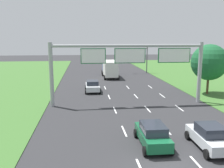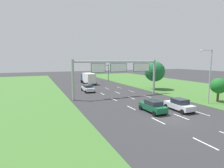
% 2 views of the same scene
% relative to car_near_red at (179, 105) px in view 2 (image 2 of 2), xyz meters
% --- Properties ---
extents(ground_plane, '(200.00, 200.00, 0.00)m').
position_rel_car_near_red_xyz_m(ground_plane, '(-3.54, -2.21, -0.82)').
color(ground_plane, '#2D2D30').
extents(grass_verge_right, '(24.00, 120.00, 0.06)m').
position_rel_car_near_red_xyz_m(grass_verge_right, '(17.46, 7.79, -0.79)').
color(grass_verge_right, '#3D6B2D').
rests_on(grass_verge_right, ground_plane).
extents(lane_dashes_inner_left, '(0.14, 44.40, 0.01)m').
position_rel_car_near_red_xyz_m(lane_dashes_inner_left, '(-5.29, 0.79, -0.82)').
color(lane_dashes_inner_left, white).
rests_on(lane_dashes_inner_left, ground_plane).
extents(lane_dashes_inner_right, '(0.14, 44.40, 0.01)m').
position_rel_car_near_red_xyz_m(lane_dashes_inner_right, '(-1.79, 0.79, -0.82)').
color(lane_dashes_inner_right, white).
rests_on(lane_dashes_inner_right, ground_plane).
extents(lane_dashes_slip, '(0.14, 44.40, 0.01)m').
position_rel_car_near_red_xyz_m(lane_dashes_slip, '(1.71, 0.79, -0.82)').
color(lane_dashes_slip, white).
rests_on(lane_dashes_slip, ground_plane).
extents(car_near_red, '(2.14, 4.26, 1.66)m').
position_rel_car_near_red_xyz_m(car_near_red, '(0.00, 0.00, 0.00)').
color(car_near_red, silver).
rests_on(car_near_red, ground_plane).
extents(car_lead_silver, '(2.14, 4.40, 1.56)m').
position_rel_car_near_red_xyz_m(car_lead_silver, '(-7.27, 19.38, -0.03)').
color(car_lead_silver, silver).
rests_on(car_lead_silver, ground_plane).
extents(car_mid_lane, '(2.01, 4.21, 1.61)m').
position_rel_car_near_red_xyz_m(car_mid_lane, '(-3.78, 0.81, 0.00)').
color(car_mid_lane, '#145633').
rests_on(car_mid_lane, ground_plane).
extents(box_truck, '(2.72, 8.29, 3.18)m').
position_rel_car_near_red_xyz_m(box_truck, '(-3.49, 32.27, 0.90)').
color(box_truck, navy).
rests_on(box_truck, ground_plane).
extents(sign_gantry, '(17.24, 0.44, 7.00)m').
position_rel_car_near_red_xyz_m(sign_gantry, '(-3.22, 12.04, 4.14)').
color(sign_gantry, '#9EA0A5').
rests_on(sign_gantry, ground_plane).
extents(traffic_light_mast, '(4.76, 0.49, 5.60)m').
position_rel_car_near_red_xyz_m(traffic_light_mast, '(3.16, 37.26, 3.04)').
color(traffic_light_mast, '#47494F').
rests_on(traffic_light_mast, ground_plane).
extents(street_lamp, '(2.61, 0.32, 8.50)m').
position_rel_car_near_red_xyz_m(street_lamp, '(6.69, 1.01, 4.25)').
color(street_lamp, '#9EA0A5').
rests_on(street_lamp, ground_plane).
extents(roadside_tree_near, '(2.53, 2.53, 3.97)m').
position_rel_car_near_red_xyz_m(roadside_tree_near, '(9.61, 1.24, 1.86)').
color(roadside_tree_near, '#513823').
rests_on(roadside_tree_near, ground_plane).
extents(roadside_tree_mid, '(4.75, 4.75, 6.67)m').
position_rel_car_near_red_xyz_m(roadside_tree_mid, '(8.00, 15.95, 3.46)').
color(roadside_tree_mid, '#513823').
rests_on(roadside_tree_mid, ground_plane).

